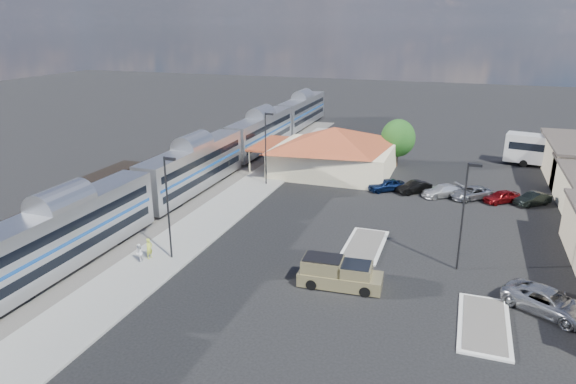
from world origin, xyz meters
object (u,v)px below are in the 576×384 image
(pickup_truck, at_px, (340,274))
(coach_bus, at_px, (559,151))
(station_depot, at_px, (333,150))
(suv, at_px, (549,302))

(pickup_truck, distance_m, coach_bus, 46.64)
(coach_bus, bearing_deg, station_depot, 123.71)
(pickup_truck, xyz_separation_m, coach_bus, (20.32, 41.95, 1.49))
(station_depot, bearing_deg, coach_bus, 22.79)
(pickup_truck, bearing_deg, station_depot, 11.79)
(suv, bearing_deg, coach_bus, 22.84)
(pickup_truck, height_order, suv, pickup_truck)
(pickup_truck, bearing_deg, suv, -89.43)
(station_depot, relative_size, coach_bus, 1.32)
(suv, xyz_separation_m, coach_bus, (5.82, 40.90, 1.67))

